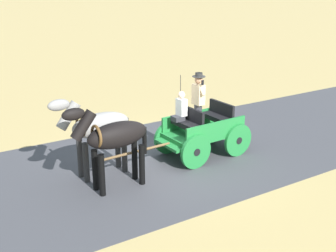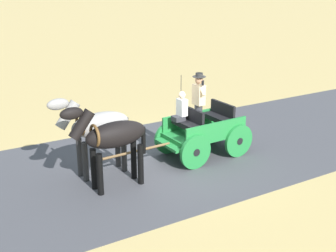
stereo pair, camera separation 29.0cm
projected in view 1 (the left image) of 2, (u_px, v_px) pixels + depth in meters
ground_plane at (170, 158)px, 12.39m from camera, size 200.00×200.00×0.00m
road_surface at (170, 158)px, 12.39m from camera, size 6.06×160.00×0.01m
horse_drawn_carriage at (201, 129)px, 12.34m from camera, size 1.51×4.51×2.50m
horse_near_side at (113, 138)px, 10.21m from camera, size 0.61×2.13×2.21m
horse_off_side at (97, 127)px, 10.90m from camera, size 0.62×2.13×2.21m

